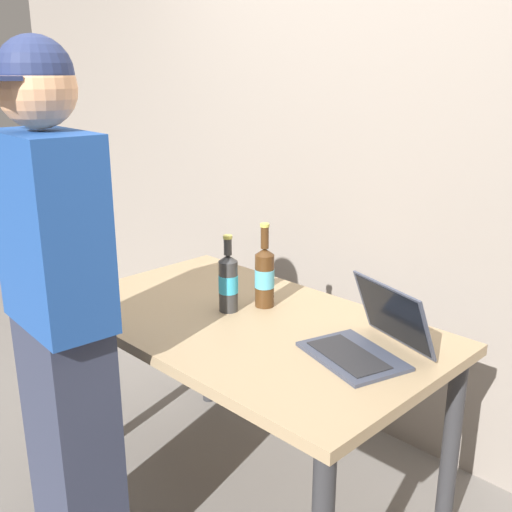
# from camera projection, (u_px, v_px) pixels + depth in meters

# --- Properties ---
(ground_plane) EXTENTS (8.00, 8.00, 0.00)m
(ground_plane) POSITION_uv_depth(u_px,v_px,m) (248.00, 492.00, 2.39)
(ground_plane) COLOR slate
(ground_plane) RESTS_ON ground
(desk) EXTENTS (1.42, 0.83, 0.74)m
(desk) POSITION_uv_depth(u_px,v_px,m) (247.00, 342.00, 2.20)
(desk) COLOR #9E8460
(desk) RESTS_ON ground
(laptop) EXTENTS (0.40, 0.39, 0.22)m
(laptop) POSITION_uv_depth(u_px,v_px,m) (369.00, 339.00, 1.89)
(laptop) COLOR #383D4C
(laptop) RESTS_ON desk
(beer_bottle_amber) EXTENTS (0.07, 0.07, 0.29)m
(beer_bottle_amber) POSITION_uv_depth(u_px,v_px,m) (228.00, 281.00, 2.22)
(beer_bottle_amber) COLOR #333333
(beer_bottle_amber) RESTS_ON desk
(beer_bottle_brown) EXTENTS (0.07, 0.07, 0.32)m
(beer_bottle_brown) POSITION_uv_depth(u_px,v_px,m) (265.00, 275.00, 2.26)
(beer_bottle_brown) COLOR #472B14
(beer_bottle_brown) RESTS_ON desk
(person_figure) EXTENTS (0.40, 0.31, 1.70)m
(person_figure) POSITION_uv_depth(u_px,v_px,m) (61.00, 320.00, 1.80)
(person_figure) COLOR #2D3347
(person_figure) RESTS_ON ground
(back_wall) EXTENTS (6.00, 0.10, 2.60)m
(back_wall) POSITION_uv_depth(u_px,v_px,m) (380.00, 146.00, 2.54)
(back_wall) COLOR gray
(back_wall) RESTS_ON ground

